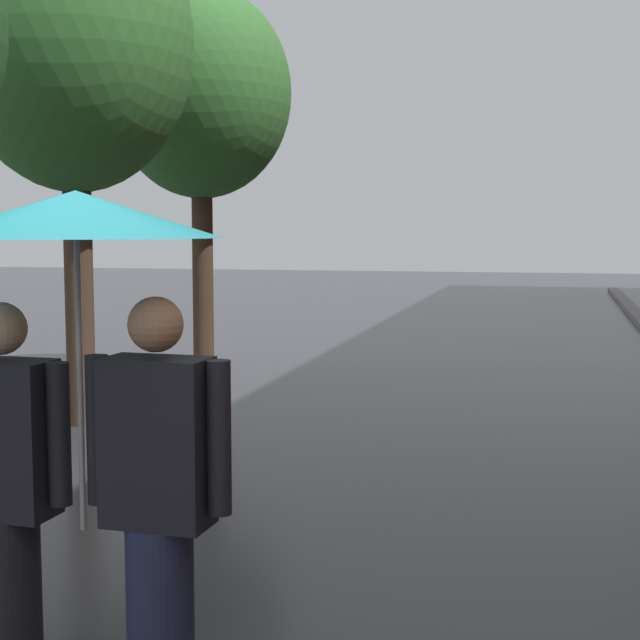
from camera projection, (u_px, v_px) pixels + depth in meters
street_tree_1 at (73, 43)px, 9.24m from camera, size 2.35×2.35×5.28m
street_tree_2 at (201, 95)px, 12.20m from camera, size 2.34×2.34×5.06m
couple_under_umbrella at (79, 377)px, 3.65m from camera, size 1.26×1.12×2.12m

